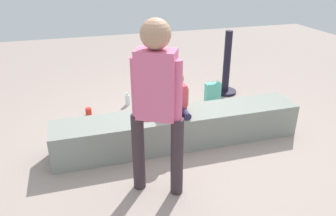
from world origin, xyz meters
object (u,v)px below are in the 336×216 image
at_px(handbag_black_leather, 168,116).
at_px(party_cup_red, 89,112).
at_px(child_seated, 177,95).
at_px(adult_standing, 157,96).
at_px(water_bottle_near_gift, 127,99).
at_px(handbag_brown_canvas, 249,108).
at_px(gift_bag, 213,93).
at_px(cake_plate, 147,115).

bearing_deg(handbag_black_leather, party_cup_red, 150.10).
bearing_deg(handbag_black_leather, child_seated, -94.94).
bearing_deg(handbag_black_leather, adult_standing, -110.68).
distance_m(child_seated, water_bottle_near_gift, 1.37).
height_order(handbag_black_leather, handbag_brown_canvas, handbag_black_leather).
bearing_deg(water_bottle_near_gift, handbag_brown_canvas, -28.01).
xyz_separation_m(adult_standing, handbag_brown_canvas, (1.59, 1.16, -0.84)).
bearing_deg(gift_bag, adult_standing, -127.11).
bearing_deg(water_bottle_near_gift, cake_plate, -89.41).
height_order(adult_standing, handbag_brown_canvas, adult_standing).
distance_m(adult_standing, water_bottle_near_gift, 2.15).
bearing_deg(gift_bag, cake_plate, -141.27).
bearing_deg(party_cup_red, water_bottle_near_gift, 16.80).
relative_size(water_bottle_near_gift, handbag_black_leather, 0.61).
bearing_deg(gift_bag, handbag_brown_canvas, -62.30).
height_order(party_cup_red, handbag_brown_canvas, handbag_brown_canvas).
relative_size(child_seated, handbag_black_leather, 1.50).
xyz_separation_m(handbag_black_leather, handbag_brown_canvas, (1.12, -0.08, -0.01)).
bearing_deg(gift_bag, handbag_black_leather, -150.20).
height_order(gift_bag, handbag_brown_canvas, gift_bag).
bearing_deg(gift_bag, party_cup_red, 177.39).
distance_m(adult_standing, party_cup_red, 2.07).
distance_m(child_seated, party_cup_red, 1.50).
xyz_separation_m(gift_bag, handbag_brown_canvas, (0.29, -0.55, -0.05)).
bearing_deg(handbag_black_leather, water_bottle_near_gift, 118.64).
distance_m(cake_plate, gift_bag, 1.58).
bearing_deg(handbag_brown_canvas, handbag_black_leather, 176.01).
height_order(water_bottle_near_gift, handbag_black_leather, handbag_black_leather).
xyz_separation_m(child_seated, cake_plate, (-0.34, -0.01, -0.19)).
xyz_separation_m(child_seated, handbag_brown_canvas, (1.16, 0.41, -0.50)).
height_order(cake_plate, water_bottle_near_gift, cake_plate).
height_order(adult_standing, party_cup_red, adult_standing).
distance_m(adult_standing, handbag_black_leather, 1.57).
bearing_deg(cake_plate, gift_bag, 38.73).
relative_size(gift_bag, handbag_black_leather, 1.07).
distance_m(child_seated, adult_standing, 0.93).
distance_m(party_cup_red, handbag_black_leather, 1.12).
xyz_separation_m(child_seated, handbag_black_leather, (0.04, 0.49, -0.49)).
bearing_deg(child_seated, party_cup_red, 131.66).
relative_size(cake_plate, party_cup_red, 2.28).
relative_size(gift_bag, handbag_brown_canvas, 1.17).
distance_m(adult_standing, gift_bag, 2.29).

